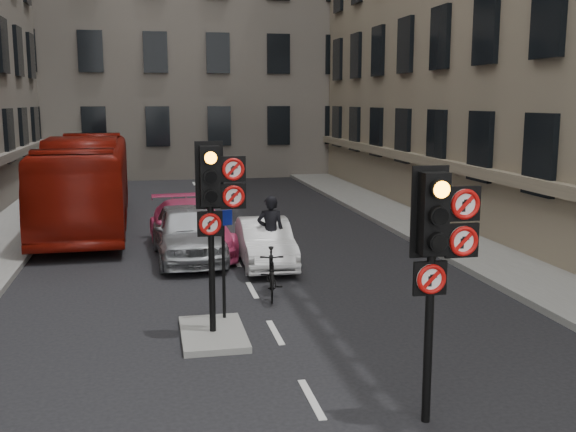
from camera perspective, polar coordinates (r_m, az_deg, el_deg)
name	(u,v)px	position (r m, az deg, el deg)	size (l,w,h in m)	color
pavement_right	(460,240)	(21.86, 14.32, -2.01)	(3.00, 50.00, 0.16)	gray
centre_island	(213,334)	(13.03, -6.37, -9.88)	(1.20, 2.00, 0.12)	gray
building_far	(181,12)	(45.63, -9.03, 16.67)	(30.00, 14.00, 20.00)	gray
signal_near	(438,240)	(9.22, 12.61, -2.03)	(0.91, 0.40, 3.58)	black
signal_far	(215,196)	(12.40, -6.20, 1.71)	(0.91, 0.40, 3.58)	black
car_silver	(188,232)	(19.09, -8.48, -1.36)	(1.84, 4.57, 1.56)	#9B9FA2
car_white	(265,242)	(18.31, -1.96, -2.24)	(1.31, 3.75, 1.24)	silver
car_pink	(190,227)	(20.03, -8.27, -0.95)	(2.07, 5.08, 1.47)	#D33E70
bus_red	(86,182)	(24.68, -16.73, 2.77)	(2.68, 11.46, 3.19)	maroon
motorcycle	(271,273)	(15.36, -1.41, -4.85)	(0.52, 1.83, 1.10)	black
motorcyclist	(271,232)	(17.85, -1.48, -1.37)	(0.72, 0.47, 1.96)	black
info_sign	(223,249)	(13.35, -5.49, -2.79)	(0.37, 0.17, 2.19)	black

